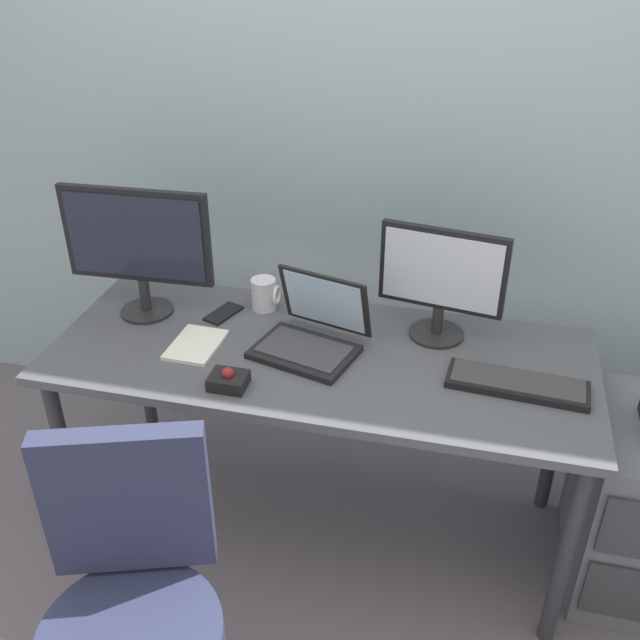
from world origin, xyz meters
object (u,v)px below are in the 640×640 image
at_px(keyboard, 517,384).
at_px(trackball_mouse, 228,380).
at_px(monitor_main, 137,243).
at_px(office_chair, 137,632).
at_px(coffee_mug, 265,294).
at_px(laptop, 312,333).
at_px(paper_notepad, 196,345).
at_px(cell_phone, 224,313).
at_px(monitor_side, 441,279).

relative_size(keyboard, trackball_mouse, 3.81).
bearing_deg(keyboard, monitor_main, 173.21).
xyz_separation_m(office_chair, trackball_mouse, (0.04, 0.62, 0.34)).
bearing_deg(coffee_mug, keyboard, -17.65).
relative_size(laptop, paper_notepad, 1.79).
distance_m(keyboard, trackball_mouse, 0.85).
distance_m(trackball_mouse, cell_phone, 0.42).
bearing_deg(paper_notepad, office_chair, -80.14).
xyz_separation_m(monitor_main, laptop, (0.61, -0.08, -0.21)).
bearing_deg(cell_phone, laptop, -0.81).
distance_m(office_chair, monitor_main, 1.19).
xyz_separation_m(office_chair, keyboard, (0.87, 0.81, 0.33)).
xyz_separation_m(monitor_side, paper_notepad, (-0.74, -0.25, -0.21)).
xyz_separation_m(office_chair, coffee_mug, (0.00, 1.09, 0.37)).
height_order(monitor_side, trackball_mouse, monitor_side).
xyz_separation_m(keyboard, trackball_mouse, (-0.83, -0.19, 0.01)).
xyz_separation_m(office_chair, laptop, (0.23, 0.88, 0.37)).
bearing_deg(monitor_side, cell_phone, -177.04).
bearing_deg(coffee_mug, office_chair, -90.21).
xyz_separation_m(monitor_side, trackball_mouse, (-0.57, -0.43, -0.19)).
bearing_deg(keyboard, trackball_mouse, -166.76).
relative_size(monitor_main, laptop, 1.36).
xyz_separation_m(monitor_side, keyboard, (0.26, -0.23, -0.20)).
bearing_deg(paper_notepad, monitor_side, 18.51).
distance_m(coffee_mug, paper_notepad, 0.33).
bearing_deg(laptop, trackball_mouse, -125.10).
bearing_deg(monitor_side, office_chair, -120.07).
distance_m(office_chair, trackball_mouse, 0.71).
height_order(keyboard, coffee_mug, coffee_mug).
relative_size(office_chair, monitor_main, 1.89).
relative_size(office_chair, monitor_side, 2.37).
relative_size(trackball_mouse, paper_notepad, 0.53).
bearing_deg(keyboard, monitor_side, 137.99).
bearing_deg(office_chair, cell_phone, 96.93).
relative_size(laptop, coffee_mug, 3.31).
bearing_deg(laptop, keyboard, -6.28).
bearing_deg(laptop, paper_notepad, -166.87).
xyz_separation_m(monitor_main, keyboard, (1.25, -0.15, -0.25)).
xyz_separation_m(laptop, paper_notepad, (-0.36, -0.08, -0.05)).
relative_size(office_chair, trackball_mouse, 8.68).
bearing_deg(monitor_main, paper_notepad, -33.35).
relative_size(coffee_mug, paper_notepad, 0.54).
bearing_deg(office_chair, laptop, 75.66).
relative_size(laptop, cell_phone, 2.62).
distance_m(coffee_mug, cell_phone, 0.16).
height_order(monitor_main, keyboard, monitor_main).
bearing_deg(laptop, monitor_main, 172.68).
relative_size(monitor_main, keyboard, 1.21).
bearing_deg(trackball_mouse, cell_phone, 112.41).
bearing_deg(monitor_main, cell_phone, 10.27).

